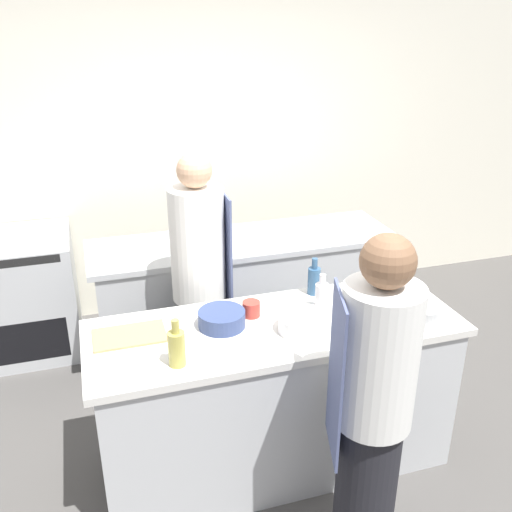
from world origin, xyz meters
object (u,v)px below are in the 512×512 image
at_px(bowl_ceramic_blue, 222,319).
at_px(bottle_olive_oil, 177,347).
at_px(bottle_wine, 376,299).
at_px(bowl_prep_small, 425,313).
at_px(chef_at_prep_near, 373,407).
at_px(chef_at_stove, 200,286).
at_px(oven_range, 16,296).
at_px(bottle_cooking_oil, 314,280).
at_px(cup, 251,309).
at_px(bowl_mixing_large, 304,323).
at_px(bottle_vinegar, 322,296).

bearing_deg(bowl_ceramic_blue, bottle_olive_oil, -135.29).
distance_m(bottle_wine, bowl_prep_small, 0.28).
xyz_separation_m(chef_at_prep_near, chef_at_stove, (-0.48, 1.34, 0.03)).
xyz_separation_m(oven_range, bottle_wine, (1.98, -1.82, 0.57)).
distance_m(bottle_cooking_oil, cup, 0.45).
bearing_deg(bottle_olive_oil, oven_range, 115.23).
xyz_separation_m(bowl_mixing_large, bowl_ceramic_blue, (-0.39, 0.17, 0.00)).
height_order(chef_at_prep_near, bottle_vinegar, chef_at_prep_near).
bearing_deg(cup, bottle_olive_oil, -143.55).
bearing_deg(oven_range, bottle_vinegar, -42.72).
bearing_deg(bowl_prep_small, oven_range, 139.62).
distance_m(bowl_prep_small, bowl_ceramic_blue, 1.08).
relative_size(chef_at_prep_near, bottle_olive_oil, 6.87).
bearing_deg(bottle_olive_oil, bowl_ceramic_blue, 44.71).
bearing_deg(bottle_vinegar, chef_at_stove, 133.88).
distance_m(chef_at_prep_near, bowl_prep_small, 0.74).
relative_size(bowl_ceramic_blue, cup, 2.57).
bearing_deg(bottle_olive_oil, chef_at_prep_near, -30.78).
bearing_deg(chef_at_prep_near, bottle_wine, -11.45).
height_order(chef_at_prep_near, bowl_prep_small, chef_at_prep_near).
bearing_deg(bowl_mixing_large, bottle_olive_oil, -170.57).
bearing_deg(oven_range, chef_at_prep_near, -54.80).
relative_size(oven_range, bowl_mixing_large, 3.45).
distance_m(bowl_mixing_large, bowl_ceramic_blue, 0.43).
height_order(bottle_cooking_oil, bowl_prep_small, bottle_cooking_oil).
height_order(bottle_vinegar, bowl_mixing_large, bottle_vinegar).
height_order(bottle_olive_oil, bowl_prep_small, bottle_olive_oil).
height_order(bottle_wine, bowl_ceramic_blue, bottle_wine).
bearing_deg(chef_at_prep_near, bowl_mixing_large, 26.47).
bearing_deg(chef_at_stove, bowl_mixing_large, 26.85).
relative_size(oven_range, bowl_prep_small, 4.94).
relative_size(chef_at_stove, bowl_mixing_large, 6.41).
relative_size(oven_range, cup, 9.45).
xyz_separation_m(chef_at_prep_near, bowl_prep_small, (0.56, 0.48, 0.12)).
distance_m(bottle_wine, bottle_cooking_oil, 0.43).
xyz_separation_m(bowl_prep_small, bowl_ceramic_blue, (-1.05, 0.26, 0.00)).
bearing_deg(bowl_prep_small, bowl_ceramic_blue, 165.99).
relative_size(bottle_wine, cup, 3.22).
height_order(bottle_vinegar, bottle_cooking_oil, bottle_cooking_oil).
xyz_separation_m(oven_range, bowl_prep_small, (2.24, -1.90, 0.49)).
xyz_separation_m(bottle_cooking_oil, bowl_prep_small, (0.44, -0.47, -0.05)).
bearing_deg(bowl_prep_small, bottle_wine, 161.81).
bearing_deg(bottle_olive_oil, bottle_cooking_oil, 28.71).
height_order(bottle_olive_oil, bottle_wine, bottle_wine).
bearing_deg(chef_at_stove, oven_range, -130.58).
bearing_deg(bowl_ceramic_blue, bowl_mixing_large, -23.36).
height_order(bottle_olive_oil, bowl_mixing_large, bottle_olive_oil).
height_order(chef_at_prep_near, bottle_wine, chef_at_prep_near).
bearing_deg(cup, chef_at_stove, 107.54).
xyz_separation_m(chef_at_stove, bottle_cooking_oil, (0.59, -0.40, 0.14)).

